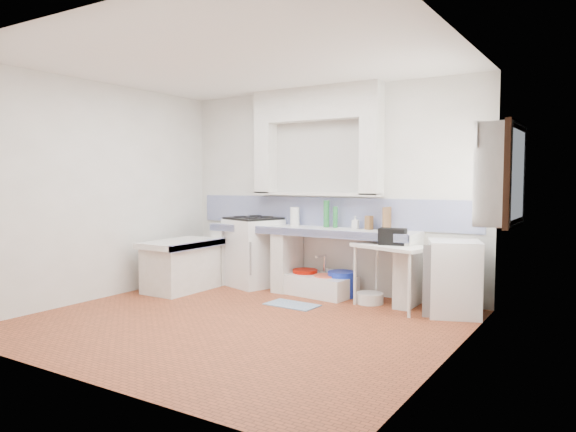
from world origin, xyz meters
The scene contains 36 objects.
floor centered at (0.00, 0.00, 0.00)m, with size 4.50×4.50×0.00m, color #9A4727.
ceiling centered at (0.00, 0.00, 2.80)m, with size 4.50×4.50×0.00m, color white.
wall_back centered at (0.00, 2.00, 1.40)m, with size 4.50×4.50×0.00m, color white.
wall_front centered at (0.00, -2.00, 1.40)m, with size 4.50×4.50×0.00m, color white.
wall_left centered at (-2.25, 0.00, 1.40)m, with size 4.50×4.50×0.00m, color white.
wall_right centered at (2.25, 0.00, 1.40)m, with size 4.50×4.50×0.00m, color white.
alcove_mass centered at (-0.10, 1.88, 2.58)m, with size 1.90×0.25×0.45m, color white.
window_frame centered at (2.42, 1.20, 1.60)m, with size 0.35×0.86×1.06m, color #3D2313.
lace_valance centered at (2.28, 1.20, 1.98)m, with size 0.01×0.84×0.24m, color white.
counter_slab centered at (-0.10, 1.70, 0.86)m, with size 3.00×0.60×0.08m, color white.
counter_lip centered at (-0.10, 1.42, 0.86)m, with size 3.00×0.04×0.10m, color navy.
counter_pier_left centered at (-1.50, 1.70, 0.41)m, with size 0.20×0.55×0.82m, color white.
counter_pier_mid centered at (-0.45, 1.70, 0.41)m, with size 0.20×0.55×0.82m, color white.
counter_pier_right centered at (1.30, 1.70, 0.41)m, with size 0.20×0.55×0.82m, color white.
peninsula_top centered at (-1.70, 0.90, 0.66)m, with size 0.70×1.10×0.08m, color white.
peninsula_base centered at (-1.70, 0.90, 0.31)m, with size 0.60×1.00×0.62m, color white.
peninsula_lip centered at (-1.37, 0.90, 0.66)m, with size 0.04×1.10×0.10m, color navy.
backsplash centered at (0.00, 1.99, 1.10)m, with size 4.27×0.03×0.40m, color navy.
stove centered at (-1.04, 1.72, 0.49)m, with size 0.69×0.66×0.97m, color white.
sink centered at (0.05, 1.67, 0.12)m, with size 1.00×0.54×0.24m, color white.
side_table centered at (1.17, 1.48, 0.38)m, with size 0.92×0.51×0.04m, color white.
fridge centered at (1.90, 1.54, 0.43)m, with size 0.55×0.55×0.86m, color white.
bucket_red centered at (-0.16, 1.70, 0.16)m, with size 0.34×0.34×0.32m, color #AB0F02.
bucket_orange centered at (0.20, 1.62, 0.15)m, with size 0.31×0.31×0.29m, color #F05B39.
bucket_blue centered at (0.39, 1.71, 0.17)m, with size 0.36×0.36×0.34m, color #1A33BD.
basin_white centered at (0.85, 1.57, 0.07)m, with size 0.34×0.34×0.13m, color white.
water_bottle_a centered at (-0.07, 1.85, 0.14)m, with size 0.08×0.08×0.29m, color silver.
water_bottle_b centered at (0.13, 1.85, 0.17)m, with size 0.09×0.09×0.33m, color silver.
black_bag centered at (1.17, 1.49, 0.87)m, with size 0.32×0.18×0.20m, color black.
green_bottle_a centered at (0.08, 1.85, 1.08)m, with size 0.08×0.08×0.37m, color #237436.
green_bottle_b centered at (0.22, 1.85, 1.04)m, with size 0.06×0.06×0.29m, color #237436.
knife_block centered at (0.71, 1.85, 0.99)m, with size 0.09×0.07×0.18m, color brown.
cutting_board centered at (0.95, 1.85, 1.05)m, with size 0.02×0.22×0.30m, color brown.
paper_towel centered at (-0.42, 1.85, 1.03)m, with size 0.13×0.13×0.26m, color white.
soap_bottle centered at (0.51, 1.85, 0.99)m, with size 0.08×0.08×0.17m, color white.
rug centered at (0.08, 0.97, 0.01)m, with size 0.64×0.37×0.01m, color #3B6794.
Camera 1 is at (3.48, -4.56, 1.56)m, focal length 33.31 mm.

